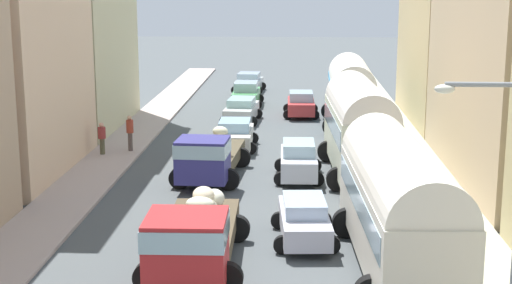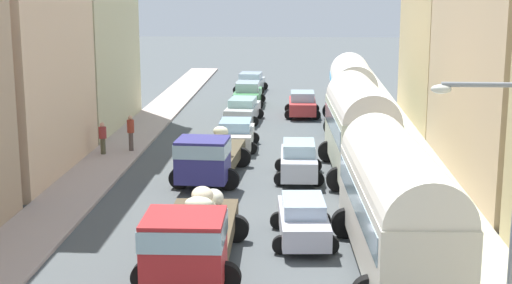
{
  "view_description": "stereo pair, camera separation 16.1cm",
  "coord_description": "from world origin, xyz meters",
  "px_view_note": "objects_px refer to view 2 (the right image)",
  "views": [
    {
      "loc": [
        1.6,
        -10.51,
        8.58
      ],
      "look_at": [
        0.0,
        20.55,
        1.92
      ],
      "focal_mm": 53.9,
      "sensor_mm": 36.0,
      "label": 1
    },
    {
      "loc": [
        1.76,
        -10.5,
        8.58
      ],
      "look_at": [
        0.0,
        20.55,
        1.92
      ],
      "focal_mm": 53.9,
      "sensor_mm": 36.0,
      "label": 2
    }
  ],
  "objects_px": {
    "car_0": "(236,134)",
    "cargo_truck_0": "(192,236)",
    "cargo_truck_1": "(209,156)",
    "car_1": "(243,110)",
    "car_3": "(251,82)",
    "pedestrian_1": "(131,132)",
    "parked_bus_2": "(352,90)",
    "car_5": "(303,219)",
    "car_7": "(302,104)",
    "car_6": "(299,160)",
    "pedestrian_2": "(103,137)",
    "parked_bus_1": "(360,124)",
    "parked_bus_0": "(396,200)",
    "car_2": "(248,94)",
    "streetlamp_near": "(503,198)"
  },
  "relations": [
    {
      "from": "cargo_truck_1",
      "to": "car_5",
      "type": "xyz_separation_m",
      "value": [
        4.0,
        -7.34,
        -0.4
      ]
    },
    {
      "from": "car_0",
      "to": "cargo_truck_1",
      "type": "bearing_deg",
      "value": -95.2
    },
    {
      "from": "parked_bus_0",
      "to": "cargo_truck_0",
      "type": "height_order",
      "value": "parked_bus_0"
    },
    {
      "from": "car_3",
      "to": "pedestrian_2",
      "type": "bearing_deg",
      "value": -104.73
    },
    {
      "from": "car_0",
      "to": "car_1",
      "type": "relative_size",
      "value": 0.9
    },
    {
      "from": "parked_bus_0",
      "to": "streetlamp_near",
      "type": "bearing_deg",
      "value": -74.42
    },
    {
      "from": "car_0",
      "to": "car_7",
      "type": "distance_m",
      "value": 10.23
    },
    {
      "from": "pedestrian_1",
      "to": "car_5",
      "type": "bearing_deg",
      "value": -55.87
    },
    {
      "from": "parked_bus_1",
      "to": "car_1",
      "type": "xyz_separation_m",
      "value": [
        -6.06,
        12.55,
        -1.58
      ]
    },
    {
      "from": "parked_bus_0",
      "to": "cargo_truck_1",
      "type": "xyz_separation_m",
      "value": [
        -6.71,
        9.84,
        -1.05
      ]
    },
    {
      "from": "parked_bus_1",
      "to": "car_0",
      "type": "height_order",
      "value": "parked_bus_1"
    },
    {
      "from": "parked_bus_1",
      "to": "car_3",
      "type": "relative_size",
      "value": 2.12
    },
    {
      "from": "cargo_truck_0",
      "to": "cargo_truck_1",
      "type": "distance_m",
      "value": 10.56
    },
    {
      "from": "car_3",
      "to": "pedestrian_2",
      "type": "height_order",
      "value": "pedestrian_2"
    },
    {
      "from": "cargo_truck_1",
      "to": "car_2",
      "type": "bearing_deg",
      "value": 89.12
    },
    {
      "from": "car_2",
      "to": "pedestrian_2",
      "type": "height_order",
      "value": "pedestrian_2"
    },
    {
      "from": "parked_bus_2",
      "to": "parked_bus_0",
      "type": "bearing_deg",
      "value": -90.44
    },
    {
      "from": "parked_bus_2",
      "to": "car_5",
      "type": "distance_m",
      "value": 20.39
    },
    {
      "from": "car_5",
      "to": "car_3",
      "type": "bearing_deg",
      "value": 96.56
    },
    {
      "from": "parked_bus_2",
      "to": "car_3",
      "type": "bearing_deg",
      "value": 116.2
    },
    {
      "from": "car_3",
      "to": "car_6",
      "type": "xyz_separation_m",
      "value": [
        3.73,
        -25.84,
        0.07
      ]
    },
    {
      "from": "car_0",
      "to": "streetlamp_near",
      "type": "relative_size",
      "value": 0.61
    },
    {
      "from": "car_0",
      "to": "pedestrian_1",
      "type": "relative_size",
      "value": 2.07
    },
    {
      "from": "cargo_truck_0",
      "to": "car_3",
      "type": "distance_m",
      "value": 37.12
    },
    {
      "from": "car_5",
      "to": "pedestrian_1",
      "type": "xyz_separation_m",
      "value": [
        -8.51,
        12.56,
        0.36
      ]
    },
    {
      "from": "parked_bus_1",
      "to": "pedestrian_2",
      "type": "height_order",
      "value": "parked_bus_1"
    },
    {
      "from": "car_3",
      "to": "car_6",
      "type": "bearing_deg",
      "value": -81.78
    },
    {
      "from": "cargo_truck_1",
      "to": "car_5",
      "type": "bearing_deg",
      "value": -61.43
    },
    {
      "from": "car_0",
      "to": "pedestrian_1",
      "type": "bearing_deg",
      "value": -165.25
    },
    {
      "from": "cargo_truck_1",
      "to": "pedestrian_2",
      "type": "relative_size",
      "value": 3.96
    },
    {
      "from": "parked_bus_2",
      "to": "pedestrian_2",
      "type": "bearing_deg",
      "value": -146.37
    },
    {
      "from": "car_6",
      "to": "pedestrian_2",
      "type": "bearing_deg",
      "value": 159.01
    },
    {
      "from": "cargo_truck_1",
      "to": "streetlamp_near",
      "type": "bearing_deg",
      "value": -61.82
    },
    {
      "from": "pedestrian_2",
      "to": "cargo_truck_0",
      "type": "bearing_deg",
      "value": -66.61
    },
    {
      "from": "car_1",
      "to": "car_3",
      "type": "distance_m",
      "value": 12.61
    },
    {
      "from": "cargo_truck_1",
      "to": "pedestrian_2",
      "type": "height_order",
      "value": "cargo_truck_1"
    },
    {
      "from": "car_5",
      "to": "car_0",
      "type": "bearing_deg",
      "value": 103.74
    },
    {
      "from": "parked_bus_0",
      "to": "cargo_truck_0",
      "type": "bearing_deg",
      "value": -173.35
    },
    {
      "from": "car_1",
      "to": "car_3",
      "type": "height_order",
      "value": "car_3"
    },
    {
      "from": "car_3",
      "to": "parked_bus_2",
      "type": "bearing_deg",
      "value": -63.8
    },
    {
      "from": "parked_bus_2",
      "to": "cargo_truck_1",
      "type": "height_order",
      "value": "parked_bus_2"
    },
    {
      "from": "pedestrian_2",
      "to": "streetlamp_near",
      "type": "bearing_deg",
      "value": -54.79
    },
    {
      "from": "car_0",
      "to": "parked_bus_2",
      "type": "bearing_deg",
      "value": 44.77
    },
    {
      "from": "car_7",
      "to": "pedestrian_1",
      "type": "height_order",
      "value": "pedestrian_1"
    },
    {
      "from": "car_0",
      "to": "car_3",
      "type": "height_order",
      "value": "car_0"
    },
    {
      "from": "car_0",
      "to": "parked_bus_1",
      "type": "bearing_deg",
      "value": -41.12
    },
    {
      "from": "car_6",
      "to": "streetlamp_near",
      "type": "relative_size",
      "value": 0.61
    },
    {
      "from": "car_5",
      "to": "car_7",
      "type": "relative_size",
      "value": 1.08
    },
    {
      "from": "car_0",
      "to": "cargo_truck_0",
      "type": "bearing_deg",
      "value": -89.53
    },
    {
      "from": "parked_bus_0",
      "to": "cargo_truck_1",
      "type": "distance_m",
      "value": 11.95
    }
  ]
}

